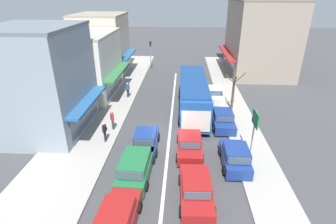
{
  "coord_description": "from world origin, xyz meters",
  "views": [
    {
      "loc": [
        0.95,
        -18.24,
        10.8
      ],
      "look_at": [
        -0.23,
        2.33,
        1.2
      ],
      "focal_mm": 28.0,
      "sensor_mm": 36.0,
      "label": 1
    }
  ],
  "objects_px": {
    "traffic_light_downstreet": "(151,51)",
    "pedestrian_browsing_midblock": "(105,131)",
    "wagon_queue_gap_filler": "(136,166)",
    "directional_road_sign": "(255,123)",
    "sedan_behind_bus_mid": "(196,190)",
    "city_bus": "(193,93)",
    "parked_hatchback_kerb_front": "(235,157)",
    "hatchback_behind_bus_near": "(118,218)",
    "hatchback_adjacent_lane_lead": "(146,141)",
    "pedestrian_far_walker": "(112,119)",
    "parked_sedan_kerb_third": "(214,94)",
    "sedan_adjacent_lane_trail": "(190,144)",
    "street_tree_right": "(233,93)",
    "pedestrian_with_handbag_near": "(128,89)",
    "parked_sedan_kerb_second": "(223,119)"
  },
  "relations": [
    {
      "from": "sedan_behind_bus_mid",
      "to": "street_tree_right",
      "type": "height_order",
      "value": "street_tree_right"
    },
    {
      "from": "pedestrian_with_handbag_near",
      "to": "parked_sedan_kerb_second",
      "type": "bearing_deg",
      "value": -32.44
    },
    {
      "from": "hatchback_behind_bus_near",
      "to": "wagon_queue_gap_filler",
      "type": "height_order",
      "value": "wagon_queue_gap_filler"
    },
    {
      "from": "street_tree_right",
      "to": "hatchback_adjacent_lane_lead",
      "type": "bearing_deg",
      "value": -135.33
    },
    {
      "from": "parked_sedan_kerb_third",
      "to": "pedestrian_far_walker",
      "type": "xyz_separation_m",
      "value": [
        -9.22,
        -7.3,
        0.4
      ]
    },
    {
      "from": "hatchback_adjacent_lane_lead",
      "to": "street_tree_right",
      "type": "xyz_separation_m",
      "value": [
        7.49,
        7.4,
        1.16
      ]
    },
    {
      "from": "hatchback_behind_bus_near",
      "to": "pedestrian_with_handbag_near",
      "type": "xyz_separation_m",
      "value": [
        -2.93,
        17.33,
        0.36
      ]
    },
    {
      "from": "wagon_queue_gap_filler",
      "to": "traffic_light_downstreet",
      "type": "xyz_separation_m",
      "value": [
        -1.93,
        24.58,
        2.11
      ]
    },
    {
      "from": "wagon_queue_gap_filler",
      "to": "street_tree_right",
      "type": "bearing_deg",
      "value": 53.99
    },
    {
      "from": "pedestrian_with_handbag_near",
      "to": "pedestrian_far_walker",
      "type": "bearing_deg",
      "value": -88.72
    },
    {
      "from": "hatchback_adjacent_lane_lead",
      "to": "pedestrian_far_walker",
      "type": "bearing_deg",
      "value": 140.07
    },
    {
      "from": "pedestrian_browsing_midblock",
      "to": "directional_road_sign",
      "type": "bearing_deg",
      "value": -6.86
    },
    {
      "from": "city_bus",
      "to": "parked_hatchback_kerb_front",
      "type": "distance_m",
      "value": 9.25
    },
    {
      "from": "hatchback_behind_bus_near",
      "to": "pedestrian_far_walker",
      "type": "xyz_separation_m",
      "value": [
        -2.76,
        9.97,
        0.36
      ]
    },
    {
      "from": "parked_sedan_kerb_third",
      "to": "street_tree_right",
      "type": "distance_m",
      "value": 3.17
    },
    {
      "from": "parked_hatchback_kerb_front",
      "to": "traffic_light_downstreet",
      "type": "distance_m",
      "value": 24.68
    },
    {
      "from": "parked_hatchback_kerb_front",
      "to": "directional_road_sign",
      "type": "height_order",
      "value": "directional_road_sign"
    },
    {
      "from": "hatchback_adjacent_lane_lead",
      "to": "parked_hatchback_kerb_front",
      "type": "xyz_separation_m",
      "value": [
        6.22,
        -1.74,
        0.0
      ]
    },
    {
      "from": "hatchback_behind_bus_near",
      "to": "pedestrian_browsing_midblock",
      "type": "height_order",
      "value": "pedestrian_browsing_midblock"
    },
    {
      "from": "city_bus",
      "to": "hatchback_behind_bus_near",
      "type": "xyz_separation_m",
      "value": [
        -4.05,
        -14.38,
        -1.17
      ]
    },
    {
      "from": "hatchback_behind_bus_near",
      "to": "traffic_light_downstreet",
      "type": "distance_m",
      "value": 28.83
    },
    {
      "from": "city_bus",
      "to": "pedestrian_far_walker",
      "type": "bearing_deg",
      "value": -147.07
    },
    {
      "from": "wagon_queue_gap_filler",
      "to": "parked_hatchback_kerb_front",
      "type": "relative_size",
      "value": 1.23
    },
    {
      "from": "directional_road_sign",
      "to": "pedestrian_far_walker",
      "type": "xyz_separation_m",
      "value": [
        -10.68,
        3.26,
        -1.64
      ]
    },
    {
      "from": "parked_sedan_kerb_second",
      "to": "city_bus",
      "type": "bearing_deg",
      "value": 129.18
    },
    {
      "from": "wagon_queue_gap_filler",
      "to": "traffic_light_downstreet",
      "type": "relative_size",
      "value": 1.09
    },
    {
      "from": "traffic_light_downstreet",
      "to": "pedestrian_browsing_midblock",
      "type": "height_order",
      "value": "traffic_light_downstreet"
    },
    {
      "from": "hatchback_adjacent_lane_lead",
      "to": "traffic_light_downstreet",
      "type": "height_order",
      "value": "traffic_light_downstreet"
    },
    {
      "from": "sedan_behind_bus_mid",
      "to": "hatchback_behind_bus_near",
      "type": "relative_size",
      "value": 1.13
    },
    {
      "from": "directional_road_sign",
      "to": "pedestrian_browsing_midblock",
      "type": "height_order",
      "value": "directional_road_sign"
    },
    {
      "from": "wagon_queue_gap_filler",
      "to": "parked_sedan_kerb_third",
      "type": "bearing_deg",
      "value": 64.54
    },
    {
      "from": "hatchback_adjacent_lane_lead",
      "to": "pedestrian_browsing_midblock",
      "type": "distance_m",
      "value": 3.37
    },
    {
      "from": "street_tree_right",
      "to": "parked_sedan_kerb_second",
      "type": "bearing_deg",
      "value": -111.5
    },
    {
      "from": "hatchback_adjacent_lane_lead",
      "to": "pedestrian_far_walker",
      "type": "distance_m",
      "value": 4.15
    },
    {
      "from": "hatchback_behind_bus_near",
      "to": "parked_sedan_kerb_third",
      "type": "distance_m",
      "value": 18.43
    },
    {
      "from": "wagon_queue_gap_filler",
      "to": "hatchback_adjacent_lane_lead",
      "type": "xyz_separation_m",
      "value": [
        0.21,
        3.2,
        -0.04
      ]
    },
    {
      "from": "sedan_adjacent_lane_trail",
      "to": "sedan_behind_bus_mid",
      "type": "bearing_deg",
      "value": -86.75
    },
    {
      "from": "sedan_behind_bus_mid",
      "to": "pedestrian_browsing_midblock",
      "type": "xyz_separation_m",
      "value": [
        -6.76,
        5.75,
        0.4
      ]
    },
    {
      "from": "directional_road_sign",
      "to": "pedestrian_browsing_midblock",
      "type": "distance_m",
      "value": 10.99
    },
    {
      "from": "sedan_behind_bus_mid",
      "to": "traffic_light_downstreet",
      "type": "relative_size",
      "value": 1.01
    },
    {
      "from": "hatchback_behind_bus_near",
      "to": "hatchback_adjacent_lane_lead",
      "type": "xyz_separation_m",
      "value": [
        0.41,
        7.31,
        0.0
      ]
    },
    {
      "from": "hatchback_behind_bus_near",
      "to": "traffic_light_downstreet",
      "type": "bearing_deg",
      "value": 93.45
    },
    {
      "from": "parked_sedan_kerb_third",
      "to": "street_tree_right",
      "type": "height_order",
      "value": "street_tree_right"
    },
    {
      "from": "parked_sedan_kerb_third",
      "to": "pedestrian_browsing_midblock",
      "type": "xyz_separation_m",
      "value": [
        -9.33,
        -9.26,
        0.4
      ]
    },
    {
      "from": "wagon_queue_gap_filler",
      "to": "directional_road_sign",
      "type": "height_order",
      "value": "directional_road_sign"
    },
    {
      "from": "sedan_adjacent_lane_trail",
      "to": "street_tree_right",
      "type": "bearing_deg",
      "value": 60.81
    },
    {
      "from": "traffic_light_downstreet",
      "to": "street_tree_right",
      "type": "height_order",
      "value": "traffic_light_downstreet"
    },
    {
      "from": "city_bus",
      "to": "parked_sedan_kerb_third",
      "type": "height_order",
      "value": "city_bus"
    },
    {
      "from": "hatchback_behind_bus_near",
      "to": "parked_sedan_kerb_third",
      "type": "bearing_deg",
      "value": 69.5
    },
    {
      "from": "hatchback_adjacent_lane_lead",
      "to": "city_bus",
      "type": "bearing_deg",
      "value": 62.75
    }
  ]
}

